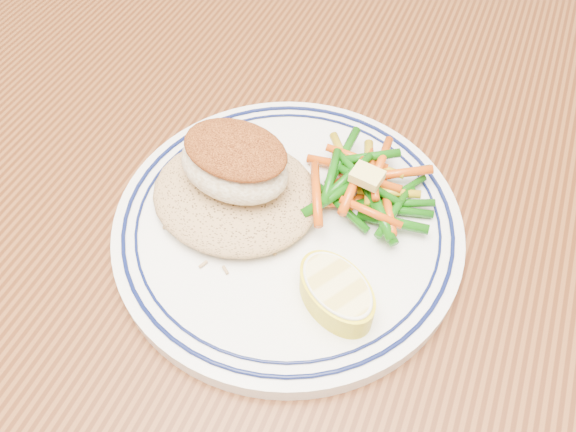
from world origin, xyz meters
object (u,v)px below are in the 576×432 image
(lemon_wedge, at_px, (336,292))
(dining_table, at_px, (291,296))
(rice_pilaf, at_px, (236,192))
(vegetable_pile, at_px, (365,185))
(plate, at_px, (288,224))
(fish_fillet, at_px, (235,162))

(lemon_wedge, bearing_deg, dining_table, 137.13)
(rice_pilaf, distance_m, vegetable_pile, 0.10)
(dining_table, distance_m, rice_pilaf, 0.13)
(plate, height_order, lemon_wedge, lemon_wedge)
(dining_table, height_order, plate, plate)
(plate, xyz_separation_m, rice_pilaf, (-0.04, 0.00, 0.02))
(dining_table, bearing_deg, vegetable_pile, 48.22)
(plate, bearing_deg, vegetable_pile, 44.04)
(plate, distance_m, rice_pilaf, 0.05)
(plate, xyz_separation_m, vegetable_pile, (0.05, 0.04, 0.02))
(dining_table, bearing_deg, fish_fillet, 169.89)
(dining_table, xyz_separation_m, fish_fillet, (-0.05, 0.01, 0.15))
(dining_table, height_order, rice_pilaf, rice_pilaf)
(vegetable_pile, bearing_deg, lemon_wedge, -83.39)
(lemon_wedge, bearing_deg, vegetable_pile, 96.61)
(dining_table, relative_size, lemon_wedge, 18.92)
(fish_fillet, xyz_separation_m, vegetable_pile, (0.09, 0.04, -0.03))
(dining_table, distance_m, plate, 0.11)
(plate, relative_size, fish_fillet, 2.91)
(dining_table, height_order, lemon_wedge, lemon_wedge)
(plate, xyz_separation_m, fish_fillet, (-0.04, 0.01, 0.05))
(vegetable_pile, distance_m, lemon_wedge, 0.10)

